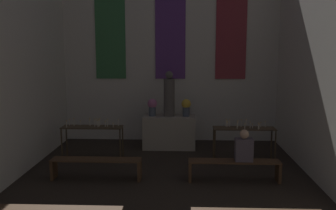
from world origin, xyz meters
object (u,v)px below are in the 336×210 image
(candle_rack_left, at_px, (92,130))
(person_seated, at_px, (244,147))
(flower_vase_right, at_px, (186,107))
(flower_vase_left, at_px, (152,106))
(altar, at_px, (169,132))
(candle_rack_right, at_px, (244,132))
(pew_back_left, at_px, (96,164))
(pew_back_right, at_px, (234,166))
(statue, at_px, (169,96))

(candle_rack_left, distance_m, person_seated, 3.81)
(flower_vase_right, height_order, person_seated, flower_vase_right)
(flower_vase_left, bearing_deg, altar, 0.00)
(candle_rack_left, bearing_deg, person_seated, -22.91)
(candle_rack_right, bearing_deg, altar, 150.60)
(person_seated, bearing_deg, flower_vase_right, 114.78)
(candle_rack_right, bearing_deg, pew_back_left, -155.94)
(candle_rack_left, distance_m, pew_back_right, 3.65)
(altar, xyz_separation_m, flower_vase_left, (-0.46, 0.00, 0.72))
(flower_vase_left, relative_size, flower_vase_right, 1.00)
(statue, height_order, person_seated, statue)
(statue, bearing_deg, altar, 0.00)
(statue, relative_size, candle_rack_right, 0.82)
(pew_back_left, height_order, pew_back_right, same)
(flower_vase_right, distance_m, pew_back_right, 2.85)
(candle_rack_left, relative_size, pew_back_left, 0.80)
(statue, distance_m, candle_rack_right, 2.28)
(flower_vase_right, height_order, candle_rack_left, flower_vase_right)
(flower_vase_left, height_order, pew_back_right, flower_vase_left)
(flower_vase_left, xyz_separation_m, person_seated, (2.10, -2.54, -0.44))
(statue, bearing_deg, flower_vase_right, 0.00)
(candle_rack_right, bearing_deg, person_seated, -99.17)
(altar, height_order, flower_vase_left, flower_vase_left)
(pew_back_right, bearing_deg, person_seated, -0.00)
(flower_vase_left, relative_size, pew_back_right, 0.25)
(flower_vase_right, distance_m, pew_back_left, 3.28)
(candle_rack_left, xyz_separation_m, pew_back_right, (3.32, -1.48, -0.40))
(flower_vase_left, bearing_deg, pew_back_left, -111.15)
(flower_vase_left, xyz_separation_m, flower_vase_right, (0.93, 0.00, 0.00))
(statue, xyz_separation_m, candle_rack_right, (1.87, -1.06, -0.75))
(flower_vase_left, bearing_deg, person_seated, -50.43)
(altar, height_order, pew_back_left, altar)
(statue, relative_size, candle_rack_left, 0.82)
(pew_back_right, distance_m, person_seated, 0.45)
(candle_rack_left, relative_size, person_seated, 2.27)
(pew_back_left, xyz_separation_m, pew_back_right, (2.89, 0.00, 0.00))
(altar, height_order, person_seated, person_seated)
(flower_vase_left, xyz_separation_m, candle_rack_right, (2.34, -1.06, -0.45))
(pew_back_right, bearing_deg, candle_rack_left, 155.93)
(altar, height_order, candle_rack_left, candle_rack_left)
(flower_vase_right, height_order, pew_back_right, flower_vase_right)
(flower_vase_left, distance_m, candle_rack_left, 1.82)
(statue, distance_m, flower_vase_right, 0.55)
(flower_vase_right, distance_m, candle_rack_left, 2.60)
(candle_rack_right, bearing_deg, statue, 150.60)
(flower_vase_left, distance_m, pew_back_left, 2.85)
(flower_vase_left, bearing_deg, flower_vase_right, 0.00)
(statue, xyz_separation_m, pew_back_left, (-1.44, -2.54, -1.15))
(statue, bearing_deg, flower_vase_left, 180.00)
(flower_vase_left, relative_size, pew_back_left, 0.25)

